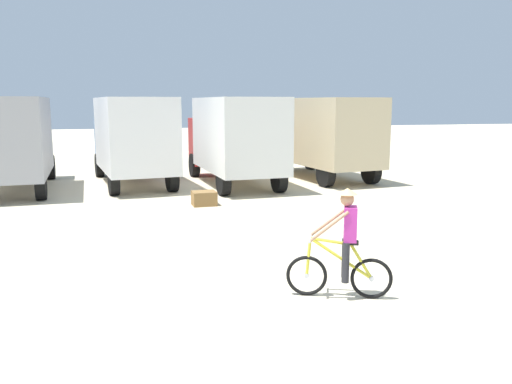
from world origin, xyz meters
The scene contains 7 objects.
ground_plane centered at (0.00, 0.00, 0.00)m, with size 120.00×120.00×0.00m, color beige.
box_truck_grey_hauler centered at (-6.37, 13.19, 1.87)m, with size 2.64×6.84×3.35m.
box_truck_avon_van centered at (-2.19, 13.62, 1.87)m, with size 3.09×6.97×3.35m.
box_truck_white_box centered at (1.60, 12.52, 1.87)m, with size 2.69×6.86×3.35m.
box_truck_tan_camper centered at (5.54, 13.39, 1.87)m, with size 3.14×6.98×3.35m.
cyclist_orange_shirt centered at (0.60, 0.24, 0.85)m, with size 1.61×0.80×1.82m.
supply_crate centered at (-0.25, 8.65, 0.22)m, with size 0.63×0.73×0.44m, color olive.
Camera 1 is at (-2.95, -7.37, 3.16)m, focal length 37.06 mm.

